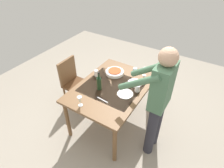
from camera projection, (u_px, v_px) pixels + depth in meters
name	position (u px, v px, depth m)	size (l,w,h in m)	color
ground_plane	(112.00, 121.00, 3.37)	(6.00, 6.00, 0.00)	#9E9384
dining_table	(112.00, 91.00, 2.94)	(1.37, 0.99, 0.78)	brown
chair_near	(73.00, 80.00, 3.44)	(0.40, 0.40, 0.91)	#523019
person_server	(158.00, 99.00, 2.39)	(0.42, 0.61, 1.69)	#2D2D38
wine_bottle	(99.00, 83.00, 2.78)	(0.07, 0.07, 0.30)	black
wine_glass_left	(145.00, 70.00, 3.06)	(0.07, 0.07, 0.15)	white
wine_glass_right	(80.00, 100.00, 2.51)	(0.07, 0.07, 0.15)	white
water_cup_near_left	(135.00, 70.00, 3.16)	(0.07, 0.07, 0.09)	silver
water_cup_near_right	(96.00, 73.00, 3.08)	(0.07, 0.07, 0.11)	silver
water_cup_far_left	(137.00, 88.00, 2.77)	(0.08, 0.08, 0.11)	silver
serving_bowl_pasta	(115.00, 72.00, 3.14)	(0.30, 0.30, 0.07)	silver
dinner_plate_near	(125.00, 94.00, 2.75)	(0.23, 0.23, 0.01)	silver
dinner_plate_far	(135.00, 83.00, 2.96)	(0.23, 0.23, 0.01)	silver
table_knife	(102.00, 100.00, 2.65)	(0.01, 0.20, 0.01)	silver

